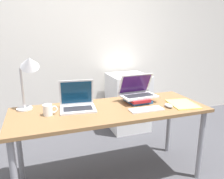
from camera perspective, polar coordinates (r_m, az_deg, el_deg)
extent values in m
cube|color=silver|center=(3.30, -8.82, 13.25)|extent=(8.00, 0.05, 2.70)
cube|color=brown|center=(2.02, -0.35, -5.38)|extent=(1.79, 0.66, 0.03)
cylinder|color=gray|center=(2.36, 22.11, -13.33)|extent=(0.05, 0.05, 0.71)
cylinder|color=gray|center=(2.34, -23.06, -13.73)|extent=(0.05, 0.05, 0.71)
cylinder|color=gray|center=(2.74, 14.61, -8.69)|extent=(0.05, 0.05, 0.71)
cube|color=silver|center=(2.01, -8.90, -5.03)|extent=(0.34, 0.28, 0.02)
cube|color=#232328|center=(1.99, -8.88, -4.92)|extent=(0.27, 0.15, 0.00)
cube|color=silver|center=(2.07, -9.27, -0.73)|extent=(0.32, 0.08, 0.24)
cube|color=#0A2D4C|center=(2.06, -9.25, -0.79)|extent=(0.29, 0.07, 0.21)
cube|color=#235693|center=(2.22, 6.70, -2.86)|extent=(0.23, 0.25, 0.02)
cube|color=maroon|center=(2.20, 6.44, -2.34)|extent=(0.19, 0.25, 0.03)
cube|color=silver|center=(2.21, 6.89, -1.64)|extent=(0.37, 0.25, 0.02)
cube|color=#232328|center=(2.20, 7.08, -1.51)|extent=(0.30, 0.14, 0.00)
cube|color=silver|center=(2.24, 6.12, 1.53)|extent=(0.36, 0.13, 0.21)
cube|color=#381451|center=(2.24, 6.17, 1.46)|extent=(0.32, 0.11, 0.18)
cube|color=silver|center=(2.00, 8.95, -5.19)|extent=(0.31, 0.12, 0.01)
cube|color=silver|center=(2.00, 8.96, -5.00)|extent=(0.29, 0.10, 0.00)
ellipsoid|color=#B2B2B7|center=(2.11, 14.54, -4.07)|extent=(0.06, 0.10, 0.03)
cube|color=#EFE066|center=(2.23, 17.95, -3.63)|extent=(0.28, 0.33, 0.01)
cylinder|color=white|center=(1.92, -16.45, -5.15)|extent=(0.08, 0.08, 0.09)
torus|color=white|center=(1.92, -14.94, -5.02)|extent=(0.06, 0.01, 0.06)
cylinder|color=silver|center=(2.15, -21.90, -4.65)|extent=(0.14, 0.14, 0.01)
cylinder|color=silver|center=(2.09, -22.39, 0.28)|extent=(0.02, 0.02, 0.37)
cone|color=silver|center=(2.01, -20.80, 6.66)|extent=(0.16, 0.19, 0.17)
cube|color=white|center=(3.29, 4.10, -3.20)|extent=(0.55, 0.56, 0.83)
cube|color=#4C4C51|center=(3.10, 9.04, -3.69)|extent=(0.02, 0.02, 0.41)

